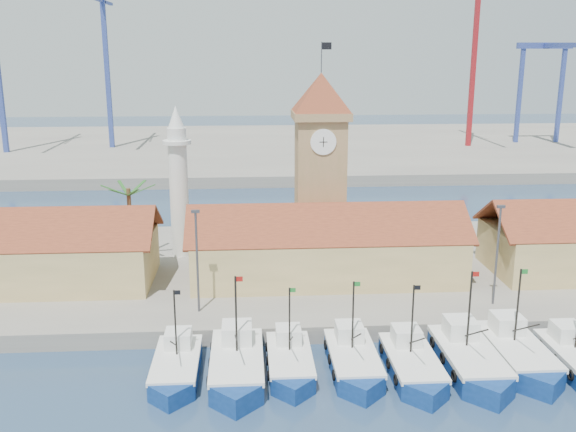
{
  "coord_description": "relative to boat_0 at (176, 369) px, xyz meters",
  "views": [
    {
      "loc": [
        -7.67,
        -39.99,
        23.32
      ],
      "look_at": [
        -3.9,
        18.0,
        8.32
      ],
      "focal_mm": 40.0,
      "sensor_mm": 36.0,
      "label": 1
    }
  ],
  "objects": [
    {
      "name": "palm_tree",
      "position": [
        -6.91,
        22.86,
        5.53
      ],
      "size": [
        5.6,
        5.03,
        8.39
      ],
      "color": "brown",
      "rests_on": "quay"
    },
    {
      "name": "terminal",
      "position": [
        13.09,
        106.86,
        0.28
      ],
      "size": [
        240.0,
        80.0,
        2.0
      ],
      "primitive_type": "cube",
      "color": "gray",
      "rests_on": "ground"
    },
    {
      "name": "boat_3",
      "position": [
        13.16,
        0.06,
        0.03
      ],
      "size": [
        3.49,
        9.56,
        7.24
      ],
      "color": "navy",
      "rests_on": "ground"
    },
    {
      "name": "lamp_posts",
      "position": [
        13.59,
        8.86,
        5.76
      ],
      "size": [
        80.7,
        0.25,
        9.03
      ],
      "color": "#3F3F44",
      "rests_on": "quay"
    },
    {
      "name": "boat_4",
      "position": [
        17.42,
        -0.89,
        0.03
      ],
      "size": [
        3.48,
        9.53,
        7.21
      ],
      "color": "navy",
      "rests_on": "ground"
    },
    {
      "name": "boat_2",
      "position": [
        8.42,
        0.27,
        -0.01
      ],
      "size": [
        3.27,
        8.97,
        6.78
      ],
      "color": "navy",
      "rests_on": "ground"
    },
    {
      "name": "hall_center",
      "position": [
        13.09,
        16.86,
        3.27
      ],
      "size": [
        27.04,
        10.13,
        7.61
      ],
      "color": "#D5B775",
      "rests_on": "quay"
    },
    {
      "name": "clock_tower",
      "position": [
        13.09,
        22.86,
        11.25
      ],
      "size": [
        5.8,
        5.8,
        22.7
      ],
      "color": "#A67C55",
      "rests_on": "quay"
    },
    {
      "name": "boat_5",
      "position": [
        21.83,
        -0.56,
        0.12
      ],
      "size": [
        3.89,
        10.65,
        8.06
      ],
      "color": "navy",
      "rests_on": "ground"
    },
    {
      "name": "boat_0",
      "position": [
        0.0,
        0.0,
        0.0
      ],
      "size": [
        3.34,
        9.15,
        6.92
      ],
      "color": "navy",
      "rests_on": "ground"
    },
    {
      "name": "minaret",
      "position": [
        -1.91,
        24.86,
        9.01
      ],
      "size": [
        3.0,
        3.0,
        16.3
      ],
      "color": "silver",
      "rests_on": "quay"
    },
    {
      "name": "boat_1",
      "position": [
        4.46,
        -0.31,
        0.11
      ],
      "size": [
        3.86,
        10.57,
        8.0
      ],
      "color": "navy",
      "rests_on": "ground"
    },
    {
      "name": "crane_red_right",
      "position": [
        56.7,
        100.6,
        27.21
      ],
      "size": [
        1.0,
        32.43,
        46.8
      ],
      "color": "maroon",
      "rests_on": "terminal"
    },
    {
      "name": "crane_blue_near",
      "position": [
        -25.21,
        103.77,
        23.14
      ],
      "size": [
        1.0,
        30.0,
        39.75
      ],
      "color": "#304393",
      "rests_on": "terminal"
    },
    {
      "name": "gantry",
      "position": [
        75.09,
        103.51,
        19.33
      ],
      "size": [
        13.0,
        22.0,
        23.2
      ],
      "color": "#304393",
      "rests_on": "terminal"
    },
    {
      "name": "quay",
      "position": [
        13.09,
        20.86,
        0.03
      ],
      "size": [
        140.0,
        32.0,
        1.5
      ],
      "primitive_type": "cube",
      "color": "gray",
      "rests_on": "ground"
    },
    {
      "name": "ground",
      "position": [
        13.09,
        -3.14,
        -0.72
      ],
      "size": [
        400.0,
        400.0,
        0.0
      ],
      "primitive_type": "plane",
      "color": "navy",
      "rests_on": "ground"
    },
    {
      "name": "boat_6",
      "position": [
        25.85,
        0.19,
        0.1
      ],
      "size": [
        3.81,
        10.43,
        7.89
      ],
      "color": "navy",
      "rests_on": "ground"
    }
  ]
}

